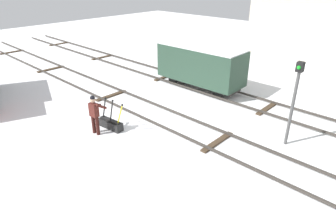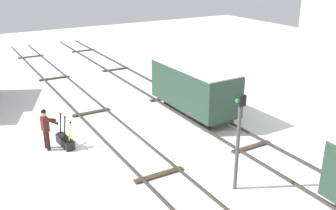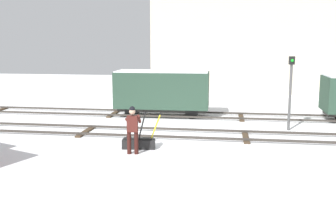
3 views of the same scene
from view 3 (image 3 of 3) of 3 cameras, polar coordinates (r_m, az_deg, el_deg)
name	(u,v)px [view 3 (image 3 of 3)]	position (r m, az deg, el deg)	size (l,w,h in m)	color
ground_plane	(163,135)	(16.53, -0.73, -4.57)	(60.00, 60.00, 0.00)	white
track_main_line	(163,133)	(16.51, -0.73, -4.21)	(44.00, 1.94, 0.18)	#38332D
track_siding_near	(176,114)	(20.73, 1.16, -1.43)	(44.00, 1.94, 0.18)	#38332D
switch_lever_frame	(139,142)	(14.49, -4.38, -5.60)	(1.51, 0.47, 1.42)	black
rail_worker	(133,127)	(13.68, -5.34, -3.32)	(0.58, 0.65, 1.75)	#351511
signal_post	(291,85)	(18.00, 17.93, 2.90)	(0.24, 0.32, 3.37)	#4C4C4C
apartment_building	(251,23)	(32.79, 12.40, 11.94)	(16.31, 5.38, 11.17)	beige
freight_car_far_end	(162,90)	(20.63, -0.87, 2.22)	(5.05, 2.02, 2.49)	#2D2B28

